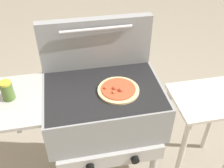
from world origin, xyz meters
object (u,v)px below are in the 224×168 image
object	(u,v)px
grill	(101,108)
prep_table	(202,120)
pizza_pepperoni	(118,90)
sauce_jar	(7,91)

from	to	relation	value
grill	prep_table	bearing A→B (deg)	0.37
pizza_pepperoni	prep_table	distance (m)	0.70
pizza_pepperoni	prep_table	world-z (taller)	pizza_pepperoni
sauce_jar	prep_table	xyz separation A→B (m)	(1.14, -0.01, -0.43)
sauce_jar	grill	bearing A→B (deg)	-2.11
prep_table	sauce_jar	bearing A→B (deg)	179.36
grill	pizza_pepperoni	distance (m)	0.18
grill	prep_table	size ratio (longest dim) A/B	1.34
sauce_jar	prep_table	size ratio (longest dim) A/B	0.15
pizza_pepperoni	prep_table	bearing A→B (deg)	3.93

